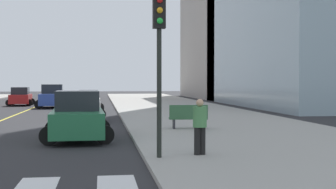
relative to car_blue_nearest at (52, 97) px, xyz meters
name	(u,v)px	position (x,y,z in m)	size (l,w,h in m)	color
sidewalk_kerb_east	(214,122)	(10.55, -18.09, -0.91)	(10.00, 120.00, 0.15)	#9E9B93
lane_divider_paint	(36,107)	(-1.65, 1.91, -0.98)	(0.16, 80.00, 0.01)	yellow
parking_garage_concrete	(256,23)	(26.53, 22.61, 9.77)	(18.00, 24.00, 21.51)	#9E9B93
car_blue_nearest	(52,97)	(0.00, 0.00, 0.00)	(3.06, 4.78, 2.10)	#2D479E
car_silver_second	(84,107)	(3.33, -15.37, -0.13)	(2.62, 4.11, 1.81)	#B7B7BC
car_red_third	(21,97)	(-3.45, 4.24, -0.14)	(2.63, 4.11, 1.81)	red
car_white_fifth	(89,102)	(3.39, -6.40, -0.19)	(2.39, 3.82, 1.70)	silver
car_green_sixth	(77,117)	(3.37, -24.60, -0.05)	(2.87, 4.51, 1.98)	#236B42
traffic_light_near_corner	(159,43)	(5.97, -30.33, 2.51)	(0.36, 0.41, 4.75)	black
park_bench	(188,117)	(8.36, -22.09, -0.29)	(1.84, 0.71, 1.12)	#33603D
pedestrian_waiting_east	(200,124)	(7.25, -29.96, 0.10)	(0.42, 0.42, 1.68)	black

